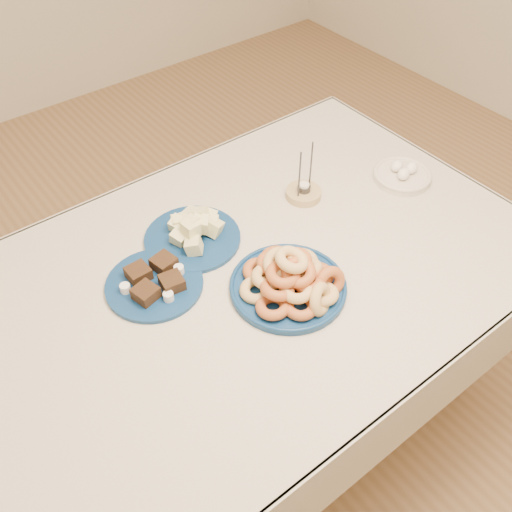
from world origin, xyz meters
The scene contains 7 objects.
ground centered at (0.00, 0.00, 0.00)m, with size 5.00×5.00×0.00m, color olive.
dining_table centered at (0.00, 0.00, 0.64)m, with size 1.71×1.11×0.75m.
donut_platter centered at (0.05, -0.13, 0.79)m, with size 0.40×0.40×0.15m.
melon_plate centered at (-0.04, 0.20, 0.78)m, with size 0.31×0.31×0.10m.
brownie_plate centered at (-0.23, 0.11, 0.76)m, with size 0.27×0.27×0.05m.
candle_holder centered at (0.35, 0.15, 0.77)m, with size 0.14×0.14×0.19m.
egg_bowl centered at (0.66, 0.02, 0.77)m, with size 0.25×0.25×0.06m.
Camera 1 is at (-0.65, -0.89, 1.92)m, focal length 40.00 mm.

